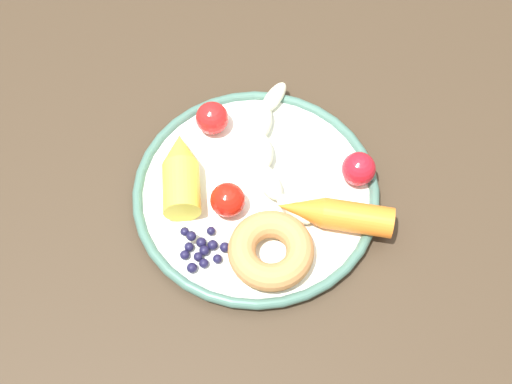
% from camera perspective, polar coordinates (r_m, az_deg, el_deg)
% --- Properties ---
extents(dining_table, '(1.07, 0.84, 0.76)m').
position_cam_1_polar(dining_table, '(0.92, 0.26, -5.91)').
color(dining_table, '#382B1D').
rests_on(dining_table, ground_plane).
extents(plate, '(0.29, 0.29, 0.02)m').
position_cam_1_polar(plate, '(0.84, 0.00, -0.09)').
color(plate, white).
rests_on(plate, dining_table).
extents(banana, '(0.10, 0.20, 0.03)m').
position_cam_1_polar(banana, '(0.86, 1.02, 3.22)').
color(banana, beige).
rests_on(banana, plate).
extents(carrot_orange, '(0.13, 0.04, 0.03)m').
position_cam_1_polar(carrot_orange, '(0.81, 6.21, -1.76)').
color(carrot_orange, orange).
rests_on(carrot_orange, plate).
extents(carrot_yellow, '(0.07, 0.11, 0.04)m').
position_cam_1_polar(carrot_yellow, '(0.83, -5.94, 1.51)').
color(carrot_yellow, yellow).
rests_on(carrot_yellow, plate).
extents(donut, '(0.13, 0.13, 0.03)m').
position_cam_1_polar(donut, '(0.79, 1.18, -4.63)').
color(donut, '#BB7F48').
rests_on(donut, plate).
extents(blueberry_pile, '(0.06, 0.06, 0.02)m').
position_cam_1_polar(blueberry_pile, '(0.80, -4.31, -4.49)').
color(blueberry_pile, '#191638').
rests_on(blueberry_pile, plate).
extents(tomato_near, '(0.04, 0.04, 0.04)m').
position_cam_1_polar(tomato_near, '(0.87, -3.47, 5.83)').
color(tomato_near, red).
rests_on(tomato_near, plate).
extents(tomato_mid, '(0.04, 0.04, 0.04)m').
position_cam_1_polar(tomato_mid, '(0.81, -2.24, -0.63)').
color(tomato_mid, red).
rests_on(tomato_mid, plate).
extents(tomato_far, '(0.04, 0.04, 0.04)m').
position_cam_1_polar(tomato_far, '(0.84, 8.08, 1.82)').
color(tomato_far, red).
rests_on(tomato_far, plate).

